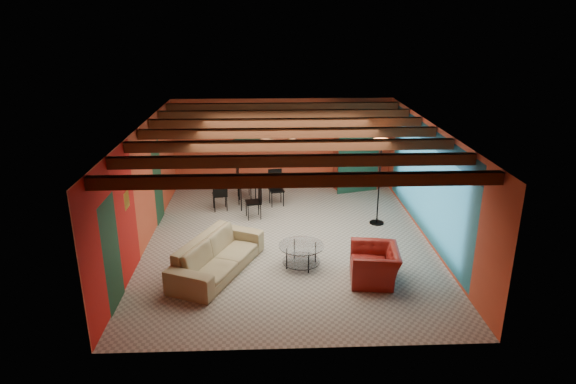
{
  "coord_description": "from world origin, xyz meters",
  "views": [
    {
      "loc": [
        -0.46,
        -10.68,
        5.0
      ],
      "look_at": [
        0.0,
        0.2,
        1.15
      ],
      "focal_mm": 31.34,
      "sensor_mm": 36.0,
      "label": 1
    }
  ],
  "objects_px": {
    "armchair": "(375,265)",
    "coffee_table": "(301,255)",
    "potted_plant": "(359,110)",
    "vase": "(248,169)",
    "armoire": "(357,154)",
    "floor_lamp": "(379,183)",
    "dining_table": "(248,190)",
    "sofa": "(218,255)"
  },
  "relations": [
    {
      "from": "armchair",
      "to": "dining_table",
      "type": "height_order",
      "value": "dining_table"
    },
    {
      "from": "armchair",
      "to": "dining_table",
      "type": "distance_m",
      "value": 4.89
    },
    {
      "from": "sofa",
      "to": "vase",
      "type": "bearing_deg",
      "value": 16.1
    },
    {
      "from": "dining_table",
      "to": "armoire",
      "type": "xyz_separation_m",
      "value": [
        3.19,
        1.46,
        0.59
      ]
    },
    {
      "from": "dining_table",
      "to": "floor_lamp",
      "type": "bearing_deg",
      "value": -21.11
    },
    {
      "from": "armoire",
      "to": "floor_lamp",
      "type": "distance_m",
      "value": 2.72
    },
    {
      "from": "sofa",
      "to": "vase",
      "type": "relative_size",
      "value": 12.22
    },
    {
      "from": "sofa",
      "to": "potted_plant",
      "type": "bearing_deg",
      "value": -11.9
    },
    {
      "from": "coffee_table",
      "to": "potted_plant",
      "type": "distance_m",
      "value": 5.73
    },
    {
      "from": "potted_plant",
      "to": "vase",
      "type": "distance_m",
      "value": 3.74
    },
    {
      "from": "armoire",
      "to": "floor_lamp",
      "type": "bearing_deg",
      "value": -103.92
    },
    {
      "from": "armchair",
      "to": "vase",
      "type": "distance_m",
      "value": 4.95
    },
    {
      "from": "armoire",
      "to": "floor_lamp",
      "type": "xyz_separation_m",
      "value": [
        0.09,
        -2.72,
        -0.0
      ]
    },
    {
      "from": "sofa",
      "to": "potted_plant",
      "type": "relative_size",
      "value": 5.72
    },
    {
      "from": "vase",
      "to": "potted_plant",
      "type": "bearing_deg",
      "value": 24.5
    },
    {
      "from": "armoire",
      "to": "floor_lamp",
      "type": "height_order",
      "value": "same"
    },
    {
      "from": "armchair",
      "to": "floor_lamp",
      "type": "relative_size",
      "value": 0.48
    },
    {
      "from": "armchair",
      "to": "coffee_table",
      "type": "relative_size",
      "value": 1.11
    },
    {
      "from": "floor_lamp",
      "to": "armchair",
      "type": "bearing_deg",
      "value": -103.01
    },
    {
      "from": "coffee_table",
      "to": "floor_lamp",
      "type": "bearing_deg",
      "value": 46.82
    },
    {
      "from": "armoire",
      "to": "floor_lamp",
      "type": "relative_size",
      "value": 1.0
    },
    {
      "from": "coffee_table",
      "to": "vase",
      "type": "bearing_deg",
      "value": 109.25
    },
    {
      "from": "vase",
      "to": "dining_table",
      "type": "bearing_deg",
      "value": 0.0
    },
    {
      "from": "vase",
      "to": "armoire",
      "type": "bearing_deg",
      "value": 24.5
    },
    {
      "from": "vase",
      "to": "armchair",
      "type": "bearing_deg",
      "value": -57.65
    },
    {
      "from": "coffee_table",
      "to": "potted_plant",
      "type": "xyz_separation_m",
      "value": [
        1.98,
        4.93,
        2.15
      ]
    },
    {
      "from": "armoire",
      "to": "vase",
      "type": "relative_size",
      "value": 10.75
    },
    {
      "from": "sofa",
      "to": "coffee_table",
      "type": "xyz_separation_m",
      "value": [
        1.73,
        0.17,
        -0.12
      ]
    },
    {
      "from": "armchair",
      "to": "coffee_table",
      "type": "bearing_deg",
      "value": -108.39
    },
    {
      "from": "sofa",
      "to": "dining_table",
      "type": "relative_size",
      "value": 1.29
    },
    {
      "from": "sofa",
      "to": "dining_table",
      "type": "bearing_deg",
      "value": 16.1
    },
    {
      "from": "dining_table",
      "to": "floor_lamp",
      "type": "relative_size",
      "value": 0.88
    },
    {
      "from": "dining_table",
      "to": "armoire",
      "type": "distance_m",
      "value": 3.56
    },
    {
      "from": "potted_plant",
      "to": "vase",
      "type": "relative_size",
      "value": 2.14
    },
    {
      "from": "coffee_table",
      "to": "armoire",
      "type": "relative_size",
      "value": 0.43
    },
    {
      "from": "coffee_table",
      "to": "armoire",
      "type": "height_order",
      "value": "armoire"
    },
    {
      "from": "floor_lamp",
      "to": "vase",
      "type": "xyz_separation_m",
      "value": [
        -3.28,
        1.27,
        0.01
      ]
    },
    {
      "from": "coffee_table",
      "to": "floor_lamp",
      "type": "distance_m",
      "value": 3.14
    },
    {
      "from": "armoire",
      "to": "potted_plant",
      "type": "bearing_deg",
      "value": 0.0
    },
    {
      "from": "dining_table",
      "to": "potted_plant",
      "type": "distance_m",
      "value": 3.99
    },
    {
      "from": "floor_lamp",
      "to": "dining_table",
      "type": "bearing_deg",
      "value": 158.89
    },
    {
      "from": "floor_lamp",
      "to": "vase",
      "type": "relative_size",
      "value": 10.75
    }
  ]
}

